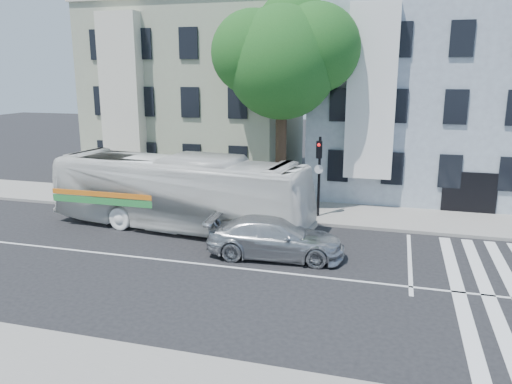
% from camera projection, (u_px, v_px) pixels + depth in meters
% --- Properties ---
extents(ground, '(120.00, 120.00, 0.00)m').
position_uv_depth(ground, '(228.00, 267.00, 18.50)').
color(ground, black).
rests_on(ground, ground).
extents(sidewalk_far, '(80.00, 4.00, 0.15)m').
position_uv_depth(sidewalk_far, '(278.00, 210.00, 25.97)').
color(sidewalk_far, gray).
rests_on(sidewalk_far, ground).
extents(building_left, '(12.00, 10.00, 11.00)m').
position_uv_depth(building_left, '(201.00, 96.00, 33.11)').
color(building_left, gray).
rests_on(building_left, ground).
extents(building_right, '(12.00, 10.00, 11.00)m').
position_uv_depth(building_right, '(422.00, 99.00, 29.40)').
color(building_right, gray).
rests_on(building_right, ground).
extents(street_tree, '(7.30, 5.90, 11.10)m').
position_uv_depth(street_tree, '(284.00, 56.00, 24.83)').
color(street_tree, '#2D2116').
rests_on(street_tree, ground).
extents(bus, '(4.25, 12.58, 3.43)m').
position_uv_depth(bus, '(179.00, 192.00, 22.78)').
color(bus, white).
rests_on(bus, ground).
extents(sedan, '(2.58, 5.49, 1.55)m').
position_uv_depth(sedan, '(275.00, 238.00, 19.40)').
color(sedan, '#B6B9BE').
rests_on(sedan, ground).
extents(hedge, '(8.53, 1.18, 0.70)m').
position_uv_depth(hedge, '(174.00, 200.00, 26.17)').
color(hedge, '#2A5A1D').
rests_on(hedge, sidewalk_far).
extents(traffic_signal, '(0.42, 0.52, 4.06)m').
position_uv_depth(traffic_signal, '(319.00, 167.00, 23.93)').
color(traffic_signal, black).
rests_on(traffic_signal, ground).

